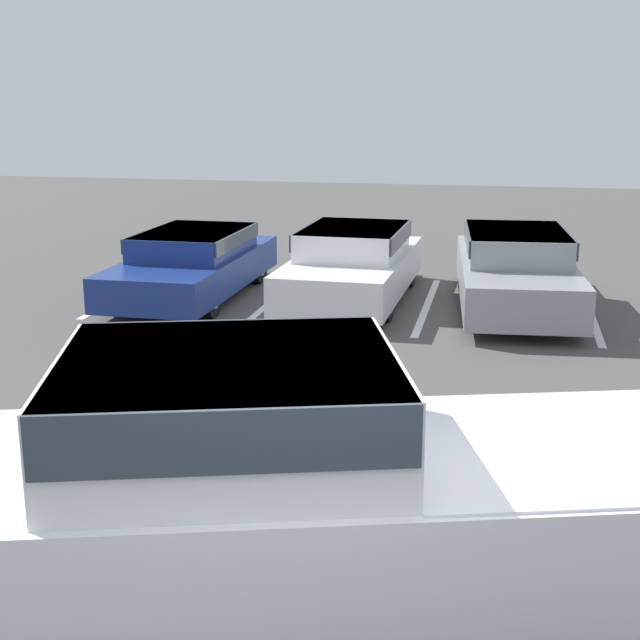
% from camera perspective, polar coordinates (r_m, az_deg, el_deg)
% --- Properties ---
extents(stall_stripe_a, '(0.12, 4.16, 0.01)m').
position_cam_1_polar(stall_stripe_a, '(16.32, -11.90, 1.81)').
color(stall_stripe_a, white).
rests_on(stall_stripe_a, ground_plane).
extents(stall_stripe_b, '(0.12, 4.16, 0.01)m').
position_cam_1_polar(stall_stripe_b, '(15.46, -2.90, 1.42)').
color(stall_stripe_b, white).
rests_on(stall_stripe_b, ground_plane).
extents(stall_stripe_c, '(0.12, 4.16, 0.01)m').
position_cam_1_polar(stall_stripe_c, '(15.02, 6.87, 0.95)').
color(stall_stripe_c, white).
rests_on(stall_stripe_c, ground_plane).
extents(stall_stripe_d, '(0.12, 4.16, 0.01)m').
position_cam_1_polar(stall_stripe_d, '(15.04, 16.91, 0.43)').
color(stall_stripe_d, white).
rests_on(stall_stripe_d, ground_plane).
extents(pickup_truck, '(6.45, 3.80, 1.82)m').
position_cam_1_polar(pickup_truck, '(6.07, -2.75, -10.57)').
color(pickup_truck, silver).
rests_on(pickup_truck, ground_plane).
extents(parked_sedan_a, '(1.82, 4.64, 1.15)m').
position_cam_1_polar(parked_sedan_a, '(15.62, -8.12, 3.74)').
color(parked_sedan_a, navy).
rests_on(parked_sedan_a, ground_plane).
extents(parked_sedan_b, '(1.93, 4.50, 1.25)m').
position_cam_1_polar(parked_sedan_b, '(15.21, 2.11, 3.74)').
color(parked_sedan_b, silver).
rests_on(parked_sedan_b, ground_plane).
extents(parked_sedan_c, '(2.14, 4.87, 1.28)m').
position_cam_1_polar(parked_sedan_c, '(14.96, 12.39, 3.32)').
color(parked_sedan_c, gray).
rests_on(parked_sedan_c, ground_plane).
extents(wheel_stop_curb, '(1.88, 0.20, 0.14)m').
position_cam_1_polar(wheel_stop_curb, '(17.52, 3.12, 3.18)').
color(wheel_stop_curb, '#B7B2A8').
rests_on(wheel_stop_curb, ground_plane).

